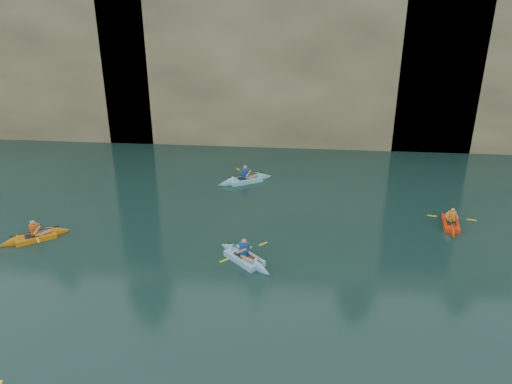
{
  "coord_description": "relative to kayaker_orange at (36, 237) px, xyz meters",
  "views": [
    {
      "loc": [
        3.11,
        -10.44,
        10.6
      ],
      "look_at": [
        1.45,
        6.97,
        3.0
      ],
      "focal_mm": 35.0,
      "sensor_mm": 36.0,
      "label": 1
    }
  ],
  "objects": [
    {
      "name": "kayaker_ltblue_near",
      "position": [
        9.29,
        -0.91,
        0.01
      ],
      "size": [
        2.76,
        2.72,
        1.24
      ],
      "rotation": [
        0.0,
        0.0,
        -0.77
      ],
      "color": "#8AC0E7",
      "rests_on": "ground"
    },
    {
      "name": "sea_cave_east",
      "position": [
        18.31,
        14.21,
        2.11
      ],
      "size": [
        5.0,
        1.0,
        4.5
      ],
      "primitive_type": "cube",
      "color": "black",
      "rests_on": "ground"
    },
    {
      "name": "cliff",
      "position": [
        8.31,
        22.26,
        5.86
      ],
      "size": [
        70.0,
        16.0,
        12.0
      ],
      "primitive_type": "cube",
      "color": "tan",
      "rests_on": "ground"
    },
    {
      "name": "kayaker_ltblue_mid",
      "position": [
        8.37,
        7.45,
        0.01
      ],
      "size": [
        3.16,
        2.27,
        1.23
      ],
      "rotation": [
        0.0,
        0.0,
        0.53
      ],
      "color": "#85CADF",
      "rests_on": "ground"
    },
    {
      "name": "sea_cave_west",
      "position": [
        -9.69,
        14.21,
        1.86
      ],
      "size": [
        4.5,
        1.0,
        4.0
      ],
      "primitive_type": "cube",
      "color": "black",
      "rests_on": "ground"
    },
    {
      "name": "kayaker_red_far",
      "position": [
        18.43,
        3.12,
        -0.01
      ],
      "size": [
        2.13,
        2.98,
        1.07
      ],
      "rotation": [
        0.0,
        0.0,
        1.42
      ],
      "color": "#EC380D",
      "rests_on": "ground"
    },
    {
      "name": "cliff_slab_center",
      "position": [
        10.31,
        14.86,
        5.56
      ],
      "size": [
        24.0,
        2.4,
        11.4
      ],
      "primitive_type": "cube",
      "color": "tan",
      "rests_on": "ground"
    },
    {
      "name": "kayaker_orange",
      "position": [
        0.0,
        0.0,
        0.0
      ],
      "size": [
        2.81,
        2.31,
        1.13
      ],
      "rotation": [
        0.0,
        0.0,
        0.63
      ],
      "color": "orange",
      "rests_on": "ground"
    },
    {
      "name": "sea_cave_center",
      "position": [
        4.31,
        14.21,
        1.46
      ],
      "size": [
        3.5,
        1.0,
        3.2
      ],
      "primitive_type": "cube",
      "color": "black",
      "rests_on": "ground"
    }
  ]
}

